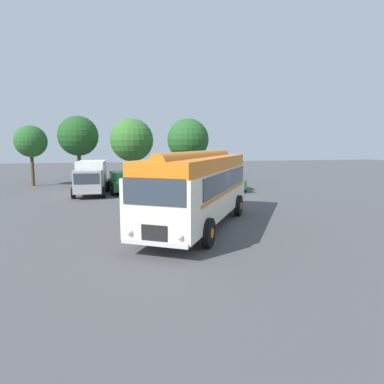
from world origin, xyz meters
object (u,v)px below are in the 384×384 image
Objects in this scene: vintage_bus at (199,186)px; car_far_right at (230,180)px; car_near_left at (121,182)px; car_mid_right at (195,180)px; car_mid_left at (163,181)px; box_van at (91,176)px.

vintage_bus is 13.00m from car_far_right.
vintage_bus is at bearing -75.08° from car_near_left.
car_far_right is at bearing -3.37° from car_near_left.
vintage_bus is 12.46m from car_mid_right.
car_mid_left is 0.99× the size of car_mid_right.
car_near_left is at bearing 5.48° from box_van.
box_van is (-5.49, 0.04, 0.52)m from car_mid_left.
vintage_bus is 2.27× the size of car_far_right.
vintage_bus is at bearing -102.45° from car_mid_right.
car_mid_right is at bearing -0.89° from car_near_left.
car_far_right is at bearing -2.70° from car_mid_left.
car_mid_right is at bearing 171.59° from car_far_right.
box_van is (-5.51, 12.00, -0.53)m from vintage_bus.
car_mid_left and car_far_right have the same top height.
car_mid_left is 0.99× the size of car_far_right.
vintage_bus is 2.27× the size of car_mid_right.
box_van is (-2.26, -0.22, 0.52)m from car_near_left.
vintage_bus is 2.26× the size of car_near_left.
car_far_right is at bearing -8.41° from car_mid_right.
car_far_right is at bearing 64.55° from vintage_bus.
box_van reaches higher than car_near_left.
car_mid_right is (5.93, -0.09, 0.00)m from car_near_left.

